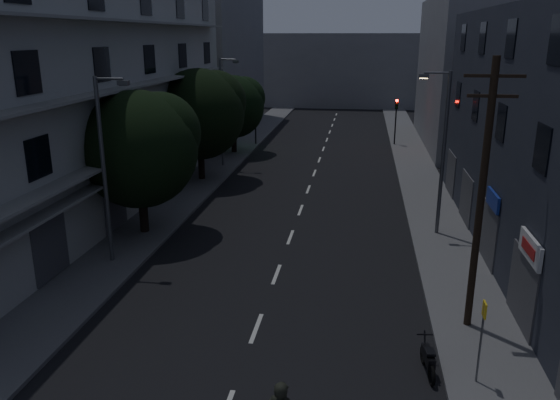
# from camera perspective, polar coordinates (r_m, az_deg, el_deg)

# --- Properties ---
(ground) EXTENTS (160.00, 160.00, 0.00)m
(ground) POSITION_cam_1_polar(r_m,az_deg,el_deg) (36.45, 3.05, 1.33)
(ground) COLOR black
(ground) RESTS_ON ground
(sidewalk_left) EXTENTS (3.00, 90.00, 0.15)m
(sidewalk_left) POSITION_cam_1_polar(r_m,az_deg,el_deg) (37.86, -8.32, 1.88)
(sidewalk_left) COLOR #565659
(sidewalk_left) RESTS_ON ground
(sidewalk_right) EXTENTS (3.00, 90.00, 0.15)m
(sidewalk_right) POSITION_cam_1_polar(r_m,az_deg,el_deg) (36.52, 14.85, 0.94)
(sidewalk_right) COLOR #565659
(sidewalk_right) RESTS_ON ground
(lane_markings) EXTENTS (0.15, 60.50, 0.01)m
(lane_markings) POSITION_cam_1_polar(r_m,az_deg,el_deg) (42.49, 3.89, 3.57)
(lane_markings) COLOR beige
(lane_markings) RESTS_ON ground
(building_left) EXTENTS (7.00, 36.00, 14.00)m
(building_left) POSITION_cam_1_polar(r_m,az_deg,el_deg) (32.00, -20.39, 10.91)
(building_left) COLOR #A9A9A4
(building_left) RESTS_ON ground
(building_far_left) EXTENTS (6.00, 20.00, 16.00)m
(building_far_left) POSITION_cam_1_polar(r_m,az_deg,el_deg) (59.99, -6.43, 15.08)
(building_far_left) COLOR slate
(building_far_left) RESTS_ON ground
(building_far_right) EXTENTS (6.00, 20.00, 13.00)m
(building_far_right) POSITION_cam_1_polar(r_m,az_deg,el_deg) (52.80, 18.49, 12.49)
(building_far_right) COLOR slate
(building_far_right) RESTS_ON ground
(building_far_end) EXTENTS (24.00, 8.00, 10.00)m
(building_far_end) POSITION_cam_1_polar(r_m,az_deg,el_deg) (80.19, 6.37, 13.35)
(building_far_end) COLOR slate
(building_far_end) RESTS_ON ground
(tree_near) EXTENTS (5.77, 5.77, 7.12)m
(tree_near) POSITION_cam_1_polar(r_m,az_deg,el_deg) (27.60, -14.41, 5.61)
(tree_near) COLOR black
(tree_near) RESTS_ON sidewalk_left
(tree_mid) EXTENTS (6.11, 6.11, 7.52)m
(tree_mid) POSITION_cam_1_polar(r_m,az_deg,el_deg) (37.65, -8.33, 9.21)
(tree_mid) COLOR black
(tree_mid) RESTS_ON sidewalk_left
(tree_far) EXTENTS (5.20, 5.20, 6.43)m
(tree_far) POSITION_cam_1_polar(r_m,az_deg,el_deg) (46.54, -4.84, 9.93)
(tree_far) COLOR black
(tree_far) RESTS_ON sidewalk_left
(traffic_signal_far_right) EXTENTS (0.28, 0.37, 4.10)m
(traffic_signal_far_right) POSITION_cam_1_polar(r_m,az_deg,el_deg) (50.89, 12.05, 8.98)
(traffic_signal_far_right) COLOR black
(traffic_signal_far_right) RESTS_ON sidewalk_right
(traffic_signal_far_left) EXTENTS (0.28, 0.37, 4.10)m
(traffic_signal_far_left) POSITION_cam_1_polar(r_m,az_deg,el_deg) (50.01, -2.60, 9.20)
(traffic_signal_far_left) COLOR black
(traffic_signal_far_left) RESTS_ON sidewalk_left
(street_lamp_left_near) EXTENTS (1.51, 0.25, 8.00)m
(street_lamp_left_near) POSITION_cam_1_polar(r_m,az_deg,el_deg) (24.17, -17.76, 3.78)
(street_lamp_left_near) COLOR #575A5E
(street_lamp_left_near) RESTS_ON sidewalk_left
(street_lamp_right) EXTENTS (1.51, 0.25, 8.00)m
(street_lamp_right) POSITION_cam_1_polar(r_m,az_deg,el_deg) (27.60, 16.53, 5.44)
(street_lamp_right) COLOR #525359
(street_lamp_right) RESTS_ON sidewalk_right
(street_lamp_left_far) EXTENTS (1.51, 0.25, 8.00)m
(street_lamp_left_far) POSITION_cam_1_polar(r_m,az_deg,el_deg) (41.60, -5.99, 9.66)
(street_lamp_left_far) COLOR slate
(street_lamp_left_far) RESTS_ON sidewalk_left
(utility_pole) EXTENTS (1.80, 0.24, 9.00)m
(utility_pole) POSITION_cam_1_polar(r_m,az_deg,el_deg) (18.67, 20.32, 0.68)
(utility_pole) COLOR black
(utility_pole) RESTS_ON sidewalk_right
(bus_stop_sign) EXTENTS (0.06, 0.35, 2.52)m
(bus_stop_sign) POSITION_cam_1_polar(r_m,az_deg,el_deg) (16.65, 20.39, -12.40)
(bus_stop_sign) COLOR #595B60
(bus_stop_sign) RESTS_ON sidewalk_right
(motorcycle) EXTENTS (0.50, 1.72, 1.10)m
(motorcycle) POSITION_cam_1_polar(r_m,az_deg,el_deg) (17.53, 15.19, -15.82)
(motorcycle) COLOR black
(motorcycle) RESTS_ON ground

